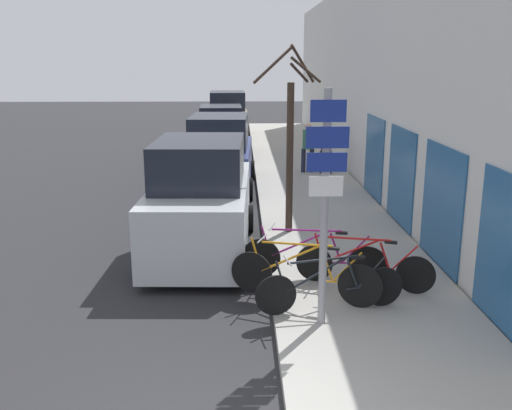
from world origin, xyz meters
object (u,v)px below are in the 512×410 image
Objects in this scene: bicycle_1 at (304,276)px; pedestrian_near at (326,147)px; parked_car_2 at (221,135)px; parked_car_3 at (228,118)px; parked_car_1 at (220,156)px; pedestrian_far at (308,144)px; parked_car_0 at (201,202)px; street_tree at (290,145)px; bicycle_2 at (364,266)px; bicycle_3 at (314,258)px; signpost at (325,198)px; bicycle_0 at (331,287)px.

pedestrian_near reaches higher than bicycle_1.
parked_car_3 is (0.14, 5.59, 0.12)m from parked_car_2.
parked_car_1 reaches higher than pedestrian_near.
pedestrian_near is (1.87, 10.51, 0.49)m from bicycle_1.
pedestrian_near is at bearing 155.86° from pedestrian_far.
bicycle_1 is at bearing -84.08° from pedestrian_near.
pedestrian_far is at bearing -74.24° from parked_car_3.
pedestrian_far is (3.10, 7.91, 0.04)m from parked_car_0.
parked_car_0 reaches higher than pedestrian_far.
parked_car_0 is 2.38m from street_tree.
bicycle_1 reaches higher than bicycle_2.
pedestrian_near is at bearing 5.37° from bicycle_3.
parked_car_1 is 11.20m from parked_car_3.
bicycle_3 is at bearing -83.31° from parked_car_2.
signpost is 0.71× the size of parked_car_3.
parked_car_2 is (-2.86, 13.91, 0.44)m from bicycle_2.
bicycle_2 is at bearing 86.93° from pedestrian_far.
signpost is 1.45× the size of bicycle_1.
pedestrian_far is at bearing 70.46° from parked_car_0.
parked_car_1 is at bearing 31.87° from pedestrian_far.
bicycle_1 is 0.55× the size of parked_car_2.
parked_car_3 reaches higher than parked_car_2.
bicycle_1 is (-0.17, 0.83, -1.47)m from signpost.
parked_car_1 is 1.18× the size of street_tree.
street_tree is at bearing 91.09° from signpost.
pedestrian_near is at bearing -17.55° from bicycle_0.
parked_car_3 reaches higher than bicycle_3.
bicycle_2 is 0.87m from bicycle_3.
parked_car_1 is at bearing 100.70° from signpost.
pedestrian_near is 0.38× the size of street_tree.
signpost is 4.66m from street_tree.
signpost reaches higher than bicycle_3.
signpost is 11.67m from pedestrian_far.
bicycle_0 is 1.24m from bicycle_3.
pedestrian_far is 7.10m from street_tree.
pedestrian_far reaches higher than bicycle_3.
bicycle_0 is 0.94× the size of bicycle_3.
parked_car_0 is 3.06× the size of pedestrian_near.
parked_car_0 reaches higher than bicycle_1.
parked_car_3 is (-1.67, 20.00, 0.53)m from bicycle_1.
bicycle_1 is 1.06× the size of bicycle_2.
bicycle_1 is 1.17m from bicycle_2.
street_tree is at bearing -81.82° from parked_car_2.
parked_car_0 reaches higher than pedestrian_near.
signpost reaches higher than bicycle_0.
bicycle_1 is 10.68m from pedestrian_near.
parked_car_1 is at bearing 38.66° from bicycle_2.
signpost is 1.37× the size of bicycle_3.
parked_car_0 is (-2.88, 2.34, 0.54)m from bicycle_2.
pedestrian_near reaches higher than bicycle_3.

